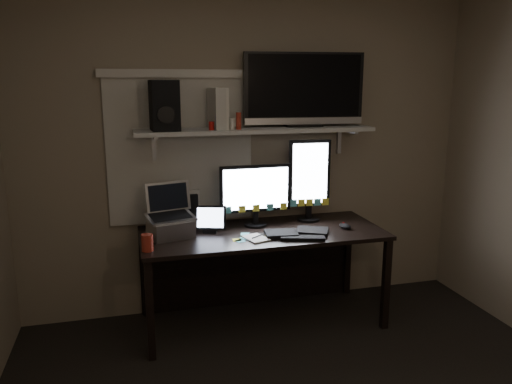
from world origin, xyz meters
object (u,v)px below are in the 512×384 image
object	(u,v)px
tablet	(210,219)
game_console	(218,109)
keyboard	(297,233)
cup	(147,243)
tv	(304,90)
laptop	(170,212)
monitor_landscape	(255,195)
monitor_portrait	(309,180)
mouse	(345,226)
desk	(258,248)
speaker	(164,106)

from	to	relation	value
tablet	game_console	distance (m)	0.81
keyboard	cup	distance (m)	1.08
tv	laptop	bearing A→B (deg)	-164.70
monitor_landscape	game_console	xyz separation A→B (m)	(-0.27, 0.05, 0.65)
monitor_portrait	game_console	distance (m)	0.92
laptop	monitor_landscape	bearing A→B (deg)	-4.31
keyboard	tablet	bearing A→B (deg)	177.73
monitor_landscape	keyboard	size ratio (longest dim) A/B	1.16
keyboard	tablet	xyz separation A→B (m)	(-0.60, 0.22, 0.09)
mouse	monitor_portrait	bearing A→B (deg)	104.66
monitor_portrait	cup	size ratio (longest dim) A/B	5.87
tv	game_console	xyz separation A→B (m)	(-0.68, -0.03, -0.13)
desk	tv	bearing A→B (deg)	16.10
monitor_portrait	laptop	size ratio (longest dim) A/B	1.77
desk	laptop	world-z (taller)	laptop
tv	tablet	bearing A→B (deg)	-163.60
desk	tablet	world-z (taller)	tablet
tv	monitor_portrait	bearing A→B (deg)	-33.71
laptop	cup	distance (m)	0.34
monitor_landscape	monitor_portrait	distance (m)	0.46
tv	speaker	bearing A→B (deg)	-172.38
mouse	speaker	distance (m)	1.61
mouse	speaker	bearing A→B (deg)	150.29
mouse	tv	distance (m)	1.09
tablet	laptop	size ratio (longest dim) A/B	0.62
cup	monitor_portrait	bearing A→B (deg)	18.38
laptop	cup	bearing A→B (deg)	-138.41
keyboard	laptop	distance (m)	0.93
desk	tablet	xyz separation A→B (m)	(-0.38, -0.05, 0.28)
mouse	cup	xyz separation A→B (m)	(-1.48, -0.14, 0.04)
desk	laptop	size ratio (longest dim) A/B	4.83
monitor_landscape	tablet	size ratio (longest dim) A/B	2.39
monitor_portrait	tablet	world-z (taller)	monitor_portrait
monitor_portrait	tablet	size ratio (longest dim) A/B	2.84
game_console	tablet	bearing A→B (deg)	-136.51
monitor_portrait	mouse	size ratio (longest dim) A/B	6.09
tablet	cup	world-z (taller)	tablet
cup	speaker	xyz separation A→B (m)	(0.18, 0.41, 0.87)
keyboard	tablet	world-z (taller)	tablet
mouse	tv	world-z (taller)	tv
desk	game_console	world-z (taller)	game_console
laptop	cup	xyz separation A→B (m)	(-0.18, -0.26, -0.13)
keyboard	monitor_landscape	bearing A→B (deg)	146.07
desk	laptop	bearing A→B (deg)	-172.39
tablet	game_console	size ratio (longest dim) A/B	0.78
monitor_portrait	game_console	bearing A→B (deg)	-175.63
desk	keyboard	bearing A→B (deg)	-50.26
monitor_landscape	laptop	size ratio (longest dim) A/B	1.49
keyboard	tv	bearing A→B (deg)	83.22
desk	tv	size ratio (longest dim) A/B	1.94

